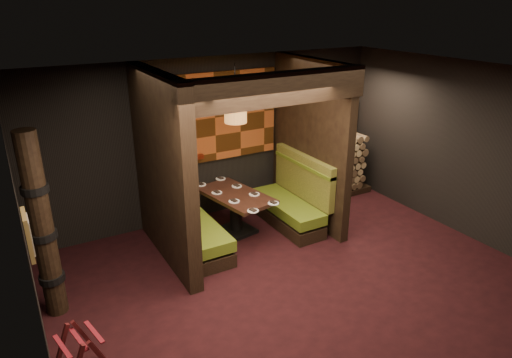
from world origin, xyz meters
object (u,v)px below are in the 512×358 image
object	(u,v)px
luggage_rack	(82,356)
firewood_stack	(329,166)
booth_bench_left	(192,228)
booth_bench_right	(292,203)
totem_column	(42,229)
pendant_lamp	(235,108)
dining_table	(236,207)

from	to	relation	value
luggage_rack	firewood_stack	world-z (taller)	firewood_stack
booth_bench_left	firewood_stack	bearing A→B (deg)	12.17
booth_bench_right	totem_column	distance (m)	4.10
booth_bench_left	booth_bench_right	bearing A→B (deg)	0.00
booth_bench_left	pendant_lamp	size ratio (longest dim) A/B	1.76
dining_table	pendant_lamp	xyz separation A→B (m)	(0.00, -0.05, 1.69)
totem_column	pendant_lamp	bearing A→B (deg)	13.11
totem_column	firewood_stack	size ratio (longest dim) A/B	1.39
totem_column	firewood_stack	bearing A→B (deg)	13.19
booth_bench_right	dining_table	bearing A→B (deg)	169.35
booth_bench_right	firewood_stack	distance (m)	1.54
booth_bench_left	dining_table	bearing A→B (deg)	12.25
booth_bench_right	firewood_stack	xyz separation A→B (m)	(1.35, 0.70, 0.21)
dining_table	pendant_lamp	world-z (taller)	pendant_lamp
booth_bench_right	totem_column	size ratio (longest dim) A/B	0.67
booth_bench_left	booth_bench_right	world-z (taller)	same
pendant_lamp	totem_column	world-z (taller)	pendant_lamp
totem_column	dining_table	bearing A→B (deg)	14.02
booth_bench_right	pendant_lamp	world-z (taller)	pendant_lamp
booth_bench_left	luggage_rack	size ratio (longest dim) A/B	2.26
booth_bench_right	dining_table	size ratio (longest dim) A/B	1.09
luggage_rack	totem_column	size ratio (longest dim) A/B	0.30
booth_bench_right	firewood_stack	bearing A→B (deg)	27.35
totem_column	firewood_stack	xyz separation A→B (m)	(5.33, 1.25, -0.57)
booth_bench_left	luggage_rack	distance (m)	2.80
pendant_lamp	firewood_stack	world-z (taller)	pendant_lamp
firewood_stack	luggage_rack	bearing A→B (deg)	-153.26
booth_bench_left	firewood_stack	world-z (taller)	firewood_stack
firewood_stack	pendant_lamp	bearing A→B (deg)	-166.71
booth_bench_right	pendant_lamp	xyz separation A→B (m)	(-1.01, 0.14, 1.77)
pendant_lamp	dining_table	bearing A→B (deg)	90.00
pendant_lamp	luggage_rack	distance (m)	4.00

